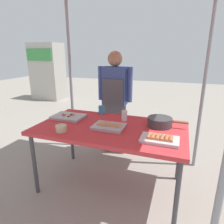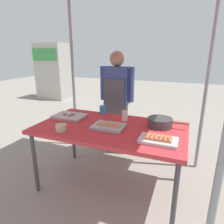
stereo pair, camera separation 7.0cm
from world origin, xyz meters
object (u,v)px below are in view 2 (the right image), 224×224
(condiment_bowl, at_px, (61,128))
(vendor_woman, at_px, (117,96))
(drink_cup_by_wok, at_px, (125,116))
(neighbor_stall_left, at_px, (53,71))
(stall_table, at_px, (110,131))
(tray_pork_links, at_px, (158,140))
(drink_cup_near_edge, at_px, (103,110))
(cooking_wok, at_px, (160,122))
(tray_grilled_sausages, at_px, (109,126))
(tray_meat_skewers, at_px, (69,116))

(condiment_bowl, xyz_separation_m, vendor_woman, (0.20, 1.11, 0.12))
(drink_cup_by_wok, distance_m, neighbor_stall_left, 4.98)
(stall_table, xyz_separation_m, drink_cup_by_wok, (0.09, 0.25, 0.11))
(tray_pork_links, height_order, drink_cup_by_wok, drink_cup_by_wok)
(tray_pork_links, bearing_deg, drink_cup_near_edge, 143.90)
(tray_pork_links, distance_m, cooking_wok, 0.39)
(condiment_bowl, xyz_separation_m, drink_cup_by_wok, (0.51, 0.55, 0.03))
(stall_table, xyz_separation_m, tray_pork_links, (0.55, -0.20, 0.08))
(cooking_wok, relative_size, vendor_woman, 0.27)
(tray_pork_links, distance_m, vendor_woman, 1.28)
(tray_grilled_sausages, height_order, tray_meat_skewers, tray_grilled_sausages)
(condiment_bowl, distance_m, drink_cup_near_edge, 0.71)
(tray_grilled_sausages, xyz_separation_m, cooking_wok, (0.50, 0.24, 0.03))
(cooking_wok, distance_m, drink_cup_by_wok, 0.42)
(stall_table, relative_size, drink_cup_by_wok, 13.48)
(tray_pork_links, distance_m, drink_cup_near_edge, 1.01)
(condiment_bowl, distance_m, neighbor_stall_left, 5.03)
(drink_cup_near_edge, distance_m, neighbor_stall_left, 4.62)
(tray_meat_skewers, height_order, condiment_bowl, condiment_bowl)
(tray_meat_skewers, xyz_separation_m, drink_cup_by_wok, (0.67, 0.15, 0.04))
(drink_cup_near_edge, bearing_deg, tray_meat_skewers, -137.37)
(drink_cup_near_edge, bearing_deg, neighbor_stall_left, 135.29)
(stall_table, distance_m, drink_cup_near_edge, 0.48)
(tray_meat_skewers, xyz_separation_m, condiment_bowl, (0.16, -0.40, 0.02))
(tray_grilled_sausages, height_order, vendor_woman, vendor_woman)
(neighbor_stall_left, bearing_deg, drink_cup_near_edge, -44.71)
(tray_pork_links, bearing_deg, vendor_woman, 127.33)
(stall_table, height_order, tray_pork_links, tray_pork_links)
(tray_pork_links, relative_size, drink_cup_by_wok, 2.88)
(cooking_wok, distance_m, neighbor_stall_left, 5.33)
(condiment_bowl, bearing_deg, tray_meat_skewers, 112.12)
(drink_cup_near_edge, bearing_deg, vendor_woman, 84.48)
(drink_cup_near_edge, height_order, vendor_woman, vendor_woman)
(tray_meat_skewers, distance_m, tray_pork_links, 1.17)
(stall_table, xyz_separation_m, condiment_bowl, (-0.42, -0.30, 0.09))
(stall_table, xyz_separation_m, tray_grilled_sausages, (0.00, -0.05, 0.07))
(drink_cup_by_wok, relative_size, vendor_woman, 0.08)
(stall_table, bearing_deg, tray_grilled_sausages, -85.21)
(drink_cup_by_wok, bearing_deg, tray_pork_links, -44.19)
(cooking_wok, bearing_deg, tray_pork_links, -83.78)
(stall_table, relative_size, tray_pork_links, 4.69)
(stall_table, height_order, tray_meat_skewers, tray_meat_skewers)
(tray_grilled_sausages, xyz_separation_m, neighbor_stall_left, (-3.56, 3.69, 0.14))
(neighbor_stall_left, bearing_deg, vendor_woman, -40.42)
(stall_table, xyz_separation_m, tray_meat_skewers, (-0.58, 0.10, 0.07))
(tray_grilled_sausages, distance_m, drink_cup_by_wok, 0.31)
(tray_meat_skewers, height_order, drink_cup_by_wok, drink_cup_by_wok)
(tray_meat_skewers, distance_m, cooking_wok, 1.09)
(tray_grilled_sausages, xyz_separation_m, tray_meat_skewers, (-0.59, 0.15, -0.00))
(stall_table, xyz_separation_m, neighbor_stall_left, (-3.55, 3.64, 0.21))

